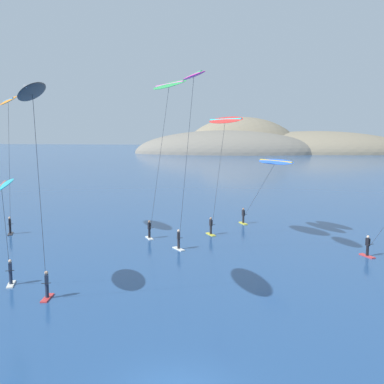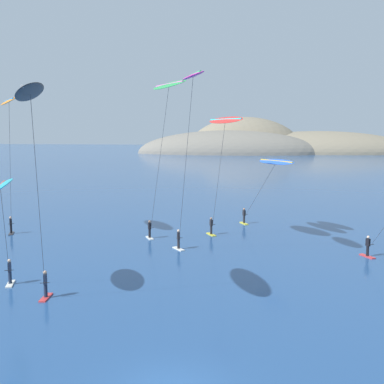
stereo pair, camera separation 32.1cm
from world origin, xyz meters
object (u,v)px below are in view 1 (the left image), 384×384
kitesurfer_red (224,130)px  kitesurfer_green (168,96)px  kitesurfer_orange (8,110)px  kitesurfer_blue (273,167)px  kitesurfer_cyan (2,194)px  kitesurfer_magenta (192,96)px  kitesurfer_black (34,108)px

kitesurfer_red → kitesurfer_green: size_ratio=0.80×
kitesurfer_orange → kitesurfer_red: bearing=6.6°
kitesurfer_blue → kitesurfer_cyan: 26.56m
kitesurfer_blue → kitesurfer_cyan: size_ratio=1.07×
kitesurfer_magenta → kitesurfer_orange: kitesurfer_magenta is taller
kitesurfer_magenta → kitesurfer_green: (-2.60, 4.55, 0.35)m
kitesurfer_green → kitesurfer_blue: bearing=40.9°
kitesurfer_blue → kitesurfer_red: bearing=-137.8°
kitesurfer_blue → kitesurfer_orange: kitesurfer_orange is taller
kitesurfer_red → kitesurfer_green: kitesurfer_green is taller
kitesurfer_red → kitesurfer_orange: kitesurfer_orange is taller
kitesurfer_blue → kitesurfer_green: (-8.90, -7.72, 6.34)m
kitesurfer_red → kitesurfer_cyan: 20.93m
kitesurfer_cyan → kitesurfer_black: 6.65m
kitesurfer_blue → kitesurfer_magenta: kitesurfer_magenta is taller
kitesurfer_black → kitesurfer_green: bearing=76.0°
kitesurfer_magenta → kitesurfer_cyan: bearing=-139.6°
kitesurfer_magenta → kitesurfer_green: kitesurfer_magenta is taller
kitesurfer_blue → kitesurfer_red: size_ratio=0.69×
kitesurfer_orange → kitesurfer_black: 20.46m
kitesurfer_red → kitesurfer_black: (-8.40, -19.67, 1.12)m
kitesurfer_blue → kitesurfer_cyan: bearing=-128.2°
kitesurfer_red → kitesurfer_cyan: (-11.92, -16.80, -3.75)m
kitesurfer_green → kitesurfer_orange: bearing=174.4°
kitesurfer_green → kitesurfer_cyan: (-7.51, -13.16, -6.51)m
kitesurfer_blue → kitesurfer_black: bearing=-118.5°
kitesurfer_blue → kitesurfer_cyan: kitesurfer_blue is taller
kitesurfer_blue → kitesurfer_black: (-12.90, -23.74, 4.70)m
kitesurfer_cyan → kitesurfer_black: bearing=-39.2°
kitesurfer_magenta → kitesurfer_cyan: (-10.11, -8.61, -6.16)m
kitesurfer_cyan → kitesurfer_black: size_ratio=0.58×
kitesurfer_magenta → kitesurfer_red: 8.72m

